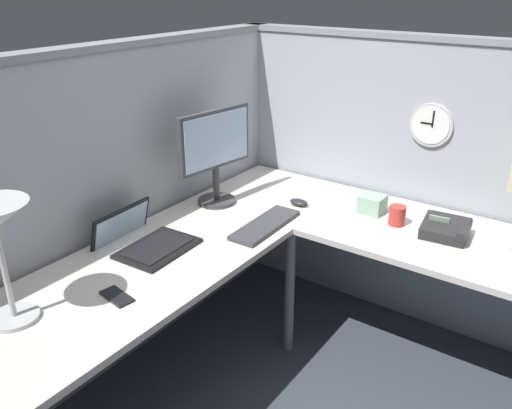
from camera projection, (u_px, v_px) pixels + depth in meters
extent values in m
plane|color=#383D47|center=(298.00, 377.00, 2.63)|extent=(6.80, 6.80, 0.00)
cube|color=#999EA8|center=(107.00, 220.00, 2.50)|extent=(2.57, 0.10, 1.55)
cube|color=gray|center=(85.00, 48.00, 2.18)|extent=(2.57, 0.12, 0.03)
cube|color=#999EA8|center=(428.00, 191.00, 2.83)|extent=(0.10, 2.37, 1.55)
cube|color=gray|center=(450.00, 39.00, 2.51)|extent=(0.12, 2.37, 0.03)
cube|color=beige|center=(167.00, 255.00, 2.31)|extent=(2.35, 0.66, 0.03)
cube|color=beige|center=(472.00, 247.00, 2.37)|extent=(0.66, 1.49, 0.03)
cylinder|color=slate|center=(290.00, 293.00, 2.69)|extent=(0.05, 0.05, 0.70)
cylinder|color=#38383D|center=(217.00, 201.00, 2.80)|extent=(0.20, 0.20, 0.02)
cylinder|color=#38383D|center=(216.00, 183.00, 2.76)|extent=(0.04, 0.04, 0.20)
cube|color=#38383D|center=(215.00, 139.00, 2.66)|extent=(0.46, 0.09, 0.30)
cube|color=#99B2D1|center=(217.00, 140.00, 2.65)|extent=(0.42, 0.06, 0.26)
cube|color=black|center=(158.00, 248.00, 2.32)|extent=(0.35, 0.26, 0.02)
cube|color=black|center=(158.00, 246.00, 2.31)|extent=(0.30, 0.19, 0.00)
cube|color=black|center=(120.00, 229.00, 2.41)|extent=(0.34, 0.08, 0.22)
cube|color=#99B2D1|center=(122.00, 229.00, 2.41)|extent=(0.31, 0.07, 0.18)
cube|color=#38383D|center=(265.00, 225.00, 2.53)|extent=(0.43, 0.15, 0.02)
ellipsoid|color=#232326|center=(299.00, 202.00, 2.76)|extent=(0.06, 0.10, 0.03)
cylinder|color=#B7BABF|center=(15.00, 317.00, 1.85)|extent=(0.17, 0.17, 0.02)
cylinder|color=#B7BABF|center=(4.00, 270.00, 1.77)|extent=(0.02, 0.02, 0.38)
cube|color=black|center=(117.00, 296.00, 1.98)|extent=(0.09, 0.15, 0.01)
cube|color=#232326|center=(445.00, 230.00, 2.43)|extent=(0.21, 0.22, 0.10)
cube|color=#8CA58C|center=(439.00, 221.00, 2.42)|extent=(0.02, 0.09, 0.04)
cube|color=#232326|center=(465.00, 230.00, 2.38)|extent=(0.19, 0.06, 0.04)
cylinder|color=#B2332D|center=(397.00, 215.00, 2.54)|extent=(0.08, 0.08, 0.10)
cube|color=#8CAD99|center=(372.00, 204.00, 2.67)|extent=(0.12, 0.12, 0.09)
cylinder|color=#B7BABF|center=(432.00, 125.00, 2.65)|extent=(0.03, 0.22, 0.22)
cylinder|color=white|center=(430.00, 126.00, 2.63)|extent=(0.00, 0.19, 0.19)
cube|color=black|center=(427.00, 123.00, 2.64)|extent=(0.00, 0.06, 0.01)
cube|color=black|center=(433.00, 119.00, 2.61)|extent=(0.00, 0.01, 0.08)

